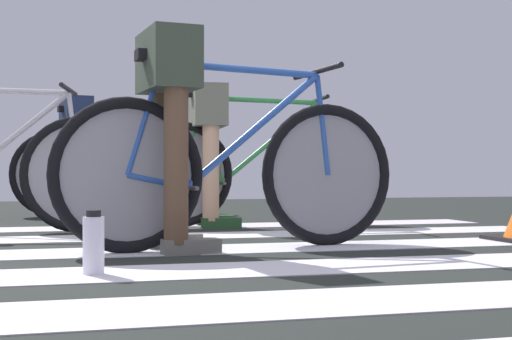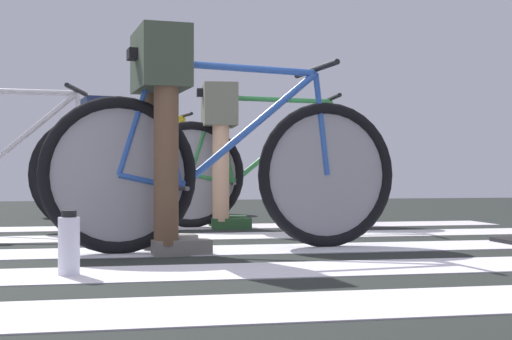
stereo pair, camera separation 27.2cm
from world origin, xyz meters
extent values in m
cube|color=black|center=(0.00, 0.00, 0.01)|extent=(18.00, 14.00, 0.02)
cube|color=silver|center=(0.00, -1.12, 0.02)|extent=(5.20, 0.44, 0.00)
cube|color=silver|center=(-0.01, -0.37, 0.02)|extent=(5.20, 0.44, 0.00)
cube|color=silver|center=(-0.03, 0.38, 0.02)|extent=(5.20, 0.44, 0.00)
cube|color=silver|center=(0.08, 1.16, 0.02)|extent=(5.20, 0.44, 0.00)
cube|color=silver|center=(0.09, 1.92, 0.02)|extent=(5.20, 0.44, 0.00)
torus|color=black|center=(0.03, 0.32, 0.38)|extent=(0.72, 0.14, 0.72)
torus|color=black|center=(1.05, 0.44, 0.38)|extent=(0.72, 0.14, 0.72)
cylinder|color=gray|center=(0.03, 0.32, 0.38)|extent=(0.60, 0.07, 0.61)
cylinder|color=gray|center=(1.05, 0.44, 0.38)|extent=(0.60, 0.07, 0.61)
cylinder|color=#2B56AE|center=(0.59, 0.38, 0.89)|extent=(0.80, 0.12, 0.05)
cylinder|color=#2B56AE|center=(0.65, 0.39, 0.60)|extent=(0.70, 0.11, 0.59)
cylinder|color=#2B56AE|center=(0.25, 0.35, 0.61)|extent=(0.16, 0.05, 0.59)
cylinder|color=#2B56AE|center=(0.17, 0.34, 0.35)|extent=(0.29, 0.06, 0.09)
cylinder|color=#2B56AE|center=(0.11, 0.33, 0.64)|extent=(0.19, 0.05, 0.53)
cylinder|color=#2B56AE|center=(1.02, 0.43, 0.63)|extent=(0.09, 0.04, 0.50)
cube|color=black|center=(0.19, 0.34, 0.93)|extent=(0.25, 0.12, 0.05)
cylinder|color=black|center=(0.99, 0.43, 0.90)|extent=(0.09, 0.52, 0.03)
cylinder|color=#4C4C51|center=(0.31, 0.35, 0.32)|extent=(0.06, 0.34, 0.02)
cylinder|color=brown|center=(0.20, 0.48, 0.54)|extent=(0.11, 0.11, 0.94)
cylinder|color=brown|center=(0.24, 0.20, 0.54)|extent=(0.11, 0.11, 0.94)
cube|color=#354031|center=(0.22, 0.34, 0.91)|extent=(0.26, 0.43, 0.28)
cube|color=slate|center=(0.27, 0.49, 0.06)|extent=(0.27, 0.13, 0.07)
cube|color=slate|center=(0.31, 0.21, 0.06)|extent=(0.27, 0.13, 0.07)
torus|color=black|center=(-0.14, 1.59, 0.38)|extent=(0.71, 0.18, 0.72)
cylinder|color=gray|center=(-0.14, 1.59, 0.38)|extent=(0.60, 0.12, 0.61)
cylinder|color=#B5B1B9|center=(-0.60, 1.67, 0.89)|extent=(0.79, 0.18, 0.05)
cylinder|color=#B5B1B9|center=(-0.54, 1.66, 0.60)|extent=(0.70, 0.16, 0.59)
cylinder|color=#B5B1B9|center=(-0.17, 1.59, 0.63)|extent=(0.09, 0.04, 0.50)
cylinder|color=black|center=(-0.20, 1.60, 0.90)|extent=(0.12, 0.52, 0.03)
torus|color=black|center=(0.53, 1.88, 0.38)|extent=(0.72, 0.11, 0.72)
torus|color=black|center=(1.55, 1.81, 0.38)|extent=(0.72, 0.11, 0.72)
cylinder|color=gray|center=(0.53, 1.88, 0.38)|extent=(0.61, 0.05, 0.61)
cylinder|color=gray|center=(1.55, 1.81, 0.38)|extent=(0.61, 0.05, 0.61)
cylinder|color=#338845|center=(1.09, 1.85, 0.89)|extent=(0.80, 0.09, 0.05)
cylinder|color=#338845|center=(1.15, 1.84, 0.60)|extent=(0.70, 0.08, 0.59)
cylinder|color=#338845|center=(0.75, 1.87, 0.61)|extent=(0.16, 0.04, 0.59)
cylinder|color=#338845|center=(0.67, 1.87, 0.35)|extent=(0.29, 0.05, 0.09)
cylinder|color=#338845|center=(0.61, 1.88, 0.64)|extent=(0.19, 0.04, 0.53)
cylinder|color=#338845|center=(1.52, 1.82, 0.63)|extent=(0.09, 0.03, 0.50)
cube|color=black|center=(0.69, 1.87, 0.93)|extent=(0.25, 0.11, 0.05)
cylinder|color=black|center=(1.49, 1.82, 0.90)|extent=(0.06, 0.52, 0.03)
cylinder|color=#4C4C51|center=(0.81, 1.86, 0.32)|extent=(0.04, 0.34, 0.02)
cylinder|color=tan|center=(0.73, 2.01, 0.51)|extent=(0.11, 0.11, 0.87)
cylinder|color=tan|center=(0.71, 1.73, 0.51)|extent=(0.11, 0.11, 0.87)
cube|color=#616554|center=(0.72, 1.87, 0.84)|extent=(0.25, 0.42, 0.28)
cube|color=#244A27|center=(0.80, 2.01, 0.06)|extent=(0.27, 0.12, 0.07)
cube|color=#244A27|center=(0.78, 1.73, 0.06)|extent=(0.27, 0.12, 0.07)
torus|color=black|center=(-0.30, 3.38, 0.38)|extent=(0.72, 0.17, 0.72)
torus|color=black|center=(0.71, 3.55, 0.38)|extent=(0.72, 0.17, 0.72)
cylinder|color=gray|center=(-0.30, 3.38, 0.38)|extent=(0.60, 0.10, 0.61)
cylinder|color=gray|center=(0.71, 3.55, 0.38)|extent=(0.60, 0.10, 0.61)
cylinder|color=yellow|center=(0.26, 3.47, 0.89)|extent=(0.80, 0.16, 0.05)
cylinder|color=yellow|center=(0.32, 3.48, 0.60)|extent=(0.70, 0.15, 0.59)
cylinder|color=yellow|center=(-0.08, 3.42, 0.61)|extent=(0.16, 0.06, 0.59)
cylinder|color=yellow|center=(-0.16, 3.41, 0.35)|extent=(0.29, 0.07, 0.09)
cylinder|color=yellow|center=(-0.22, 3.40, 0.64)|extent=(0.19, 0.05, 0.53)
cylinder|color=yellow|center=(0.68, 3.54, 0.63)|extent=(0.09, 0.04, 0.50)
cube|color=black|center=(-0.14, 3.41, 0.93)|extent=(0.25, 0.13, 0.05)
cylinder|color=black|center=(0.65, 3.54, 0.90)|extent=(0.11, 0.52, 0.03)
cylinder|color=#4C4C51|center=(-0.02, 3.43, 0.32)|extent=(0.07, 0.34, 0.02)
cylinder|color=#A87A5B|center=(-0.13, 3.55, 0.53)|extent=(0.11, 0.11, 0.92)
cylinder|color=#A87A5B|center=(-0.09, 3.28, 0.53)|extent=(0.11, 0.11, 0.92)
cube|color=navy|center=(-0.11, 3.41, 0.89)|extent=(0.28, 0.44, 0.28)
cube|color=#5C6457|center=(-0.06, 3.56, 0.06)|extent=(0.27, 0.14, 0.07)
cube|color=#5C6457|center=(-0.02, 3.29, 0.06)|extent=(0.27, 0.14, 0.07)
cylinder|color=white|center=(-0.15, -0.37, 0.12)|extent=(0.08, 0.08, 0.21)
cylinder|color=black|center=(-0.15, -0.37, 0.24)|extent=(0.05, 0.05, 0.02)
camera|label=1|loc=(-0.29, -3.10, 0.39)|focal=52.30mm
camera|label=2|loc=(-0.02, -3.10, 0.39)|focal=52.30mm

